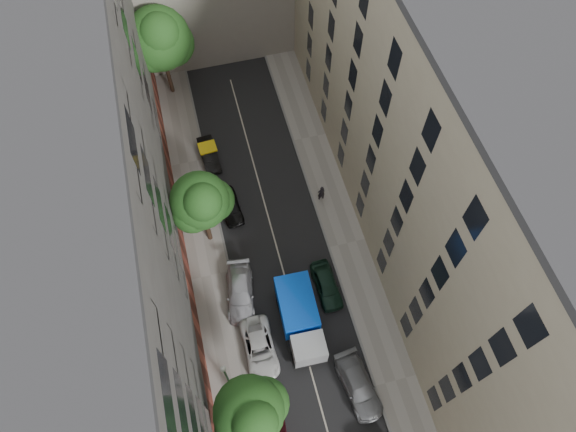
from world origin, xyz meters
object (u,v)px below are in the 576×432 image
object	(u,v)px
pedestrian	(321,193)
car_left_3	(240,293)
car_left_5	(209,154)
tree_mid	(202,203)
car_left_2	(260,348)
car_right_1	(359,386)
car_right_2	(327,285)
tarp_truck	(300,318)
lamp_post	(227,377)
car_left_4	(231,206)
tree_far	(160,41)
tree_near	(251,413)

from	to	relation	value
pedestrian	car_left_3	bearing A→B (deg)	33.45
car_left_5	pedestrian	distance (m)	10.49
car_left_5	tree_mid	world-z (taller)	tree_mid
car_left_2	car_right_1	xyz separation A→B (m)	(5.93, -4.22, 0.05)
car_right_1	car_right_2	size ratio (longest dim) A/B	1.18
tarp_truck	lamp_post	world-z (taller)	lamp_post
tarp_truck	car_right_1	world-z (taller)	tarp_truck
car_left_4	car_left_5	distance (m)	5.66
tree_far	pedestrian	bearing A→B (deg)	-55.93
car_left_2	tree_far	distance (m)	26.81
tree_far	tree_mid	bearing A→B (deg)	-87.74
car_left_2	tree_mid	xyz separation A→B (m)	(-1.72, 9.68, 5.03)
car_left_2	pedestrian	xyz separation A→B (m)	(7.78, 11.11, 0.35)
tree_mid	pedestrian	bearing A→B (deg)	8.57
car_left_5	car_right_1	bearing A→B (deg)	-77.41
tree_far	pedestrian	xyz separation A→B (m)	(10.15, -15.01, -5.22)
car_left_3	car_left_2	bearing A→B (deg)	-74.72
car_left_4	car_right_2	size ratio (longest dim) A/B	0.92
lamp_post	tree_mid	bearing A→B (deg)	86.60
tree_far	tarp_truck	bearing A→B (deg)	-77.38
car_left_5	car_right_2	xyz separation A→B (m)	(6.40, -14.22, 0.06)
tree_far	lamp_post	distance (m)	28.39
car_left_5	car_right_2	size ratio (longest dim) A/B	0.95
tarp_truck	tree_mid	bearing A→B (deg)	122.20
car_left_2	tree_far	bearing A→B (deg)	95.05
tree_near	tree_mid	xyz separation A→B (m)	(-0.35, 14.64, -0.26)
tree_near	tree_far	size ratio (longest dim) A/B	0.92
car_left_4	tree_mid	bearing A→B (deg)	-135.59
lamp_post	car_left_2	bearing A→B (deg)	41.98
tarp_truck	pedestrian	size ratio (longest dim) A/B	3.64
car_left_4	car_left_2	bearing A→B (deg)	-95.42
tree_mid	tree_far	world-z (taller)	tree_far
car_left_2	lamp_post	world-z (taller)	lamp_post
car_left_3	tree_far	xyz separation A→B (m)	(-1.90, 21.74, 5.51)
car_left_3	car_right_2	world-z (taller)	car_left_3
car_left_3	lamp_post	world-z (taller)	lamp_post
lamp_post	car_left_3	bearing A→B (deg)	73.39
car_left_4	tarp_truck	bearing A→B (deg)	-78.92
tarp_truck	lamp_post	distance (m)	6.98
lamp_post	tree_near	bearing A→B (deg)	-69.24
tree_mid	tree_far	xyz separation A→B (m)	(-0.65, 16.44, 0.54)
tree_near	tree_far	world-z (taller)	tree_far
car_left_3	tree_mid	xyz separation A→B (m)	(-1.25, 5.30, 4.97)
tree_mid	car_left_3	bearing A→B (deg)	-76.68
tree_far	car_left_5	bearing A→B (deg)	-77.43
car_right_1	car_right_2	distance (m)	7.58
tree_near	pedestrian	xyz separation A→B (m)	(9.15, 16.08, -4.93)
tarp_truck	car_right_2	distance (m)	3.63
tarp_truck	car_left_4	xyz separation A→B (m)	(-2.90, 10.89, -0.92)
car_left_4	car_right_1	world-z (taller)	car_right_1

